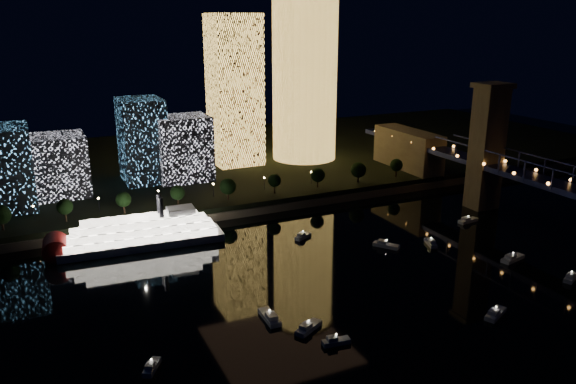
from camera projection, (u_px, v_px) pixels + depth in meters
name	position (u px, v px, depth m)	size (l,w,h in m)	color
ground	(432.00, 289.00, 158.89)	(520.00, 520.00, 0.00)	black
far_bank	(237.00, 159.00, 296.82)	(420.00, 160.00, 5.00)	black
seawall	(303.00, 202.00, 229.51)	(420.00, 6.00, 3.00)	#6B5E4C
tower_cylindrical	(305.00, 74.00, 277.21)	(34.00, 34.00, 84.89)	#E9B14A
tower_rectangular	(235.00, 91.00, 269.28)	(22.34, 22.34, 71.09)	#E9B14A
midrise_blocks	(95.00, 155.00, 229.21)	(94.10, 41.06, 36.04)	white
riverboat	(134.00, 234.00, 186.86)	(58.42, 15.86, 17.40)	silver
motorboats	(402.00, 276.00, 164.87)	(134.74, 74.92, 2.78)	silver
esplanade_trees	(230.00, 186.00, 220.27)	(166.18, 6.83, 8.92)	black
street_lamps	(213.00, 187.00, 223.96)	(132.70, 0.70, 5.65)	black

